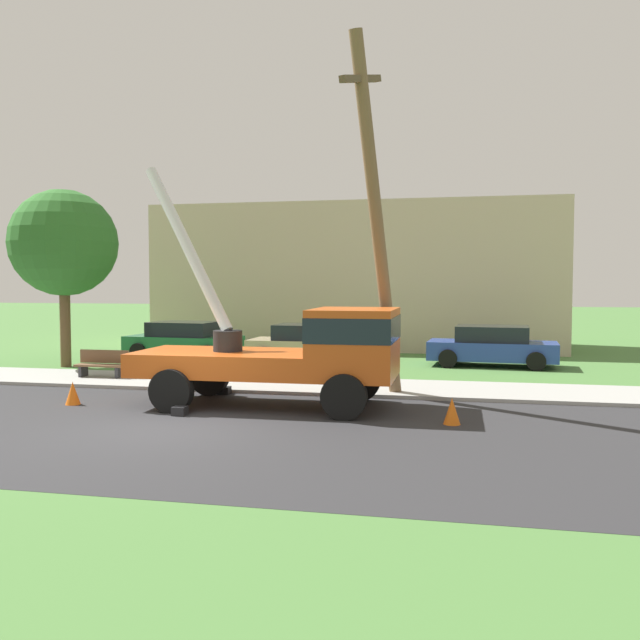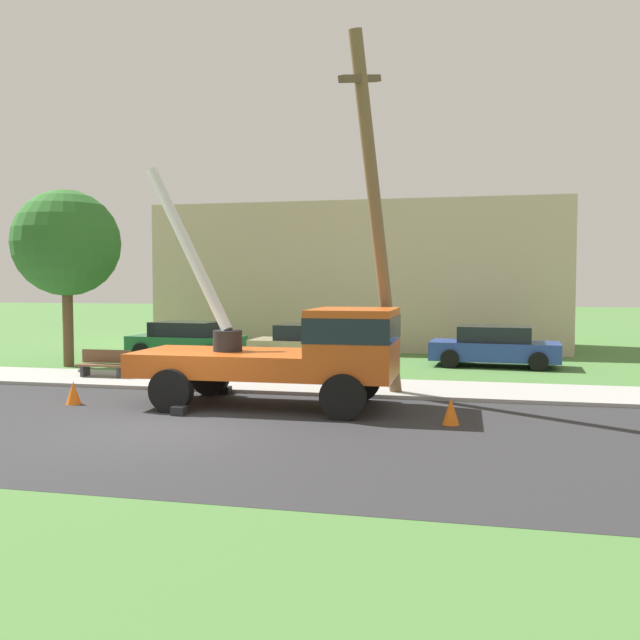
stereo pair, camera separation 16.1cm
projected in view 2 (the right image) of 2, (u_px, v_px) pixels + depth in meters
ground_plane at (305, 360)px, 25.45m from camera, size 120.00×120.00×0.00m
road_asphalt at (164, 427)px, 13.75m from camera, size 80.00×8.60×0.01m
sidewalk_strip at (253, 383)px, 19.35m from camera, size 80.00×2.89×0.10m
utility_truck at (300, 348)px, 15.86m from camera, size 6.78×3.20×5.98m
leaning_utility_pole at (376, 218)px, 16.46m from camera, size 1.26×2.91×8.80m
traffic_cone_ahead at (451, 411)px, 13.98m from camera, size 0.36×0.36×0.56m
traffic_cone_behind at (73, 393)px, 16.33m from camera, size 0.36×0.36×0.56m
parked_sedan_green at (186, 340)px, 26.17m from camera, size 4.53×2.25×1.42m
parked_sedan_tan at (312, 344)px, 24.48m from camera, size 4.45×2.10×1.42m
parked_sedan_blue at (494, 346)px, 23.62m from camera, size 4.52×2.22×1.42m
park_bench at (104, 365)px, 20.43m from camera, size 1.60×0.45×0.90m
roadside_tree_near at (66, 244)px, 23.43m from camera, size 3.69×3.69×6.16m
lowrise_building_backdrop at (361, 277)px, 31.24m from camera, size 18.00×6.00×6.40m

